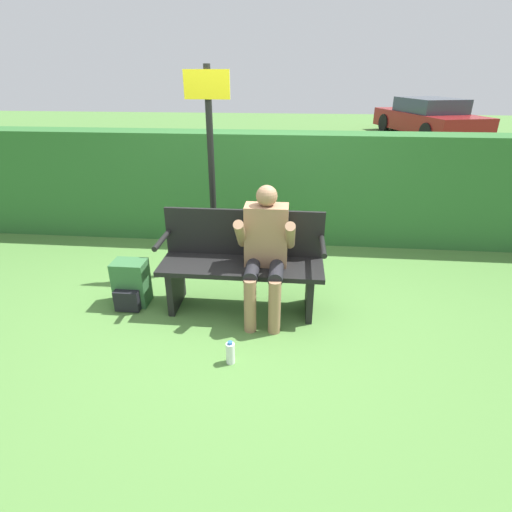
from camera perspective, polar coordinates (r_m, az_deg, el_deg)
ground_plane at (r=4.02m, az=-2.01°, el=-7.41°), size 40.00×40.00×0.00m
hedge_back at (r=5.48m, az=0.46°, el=9.81°), size 12.00×0.48×1.44m
park_bench at (r=3.85m, az=-1.98°, el=-0.83°), size 1.55×0.49×0.95m
person_seated at (r=3.63m, az=1.35°, el=1.27°), size 0.53×0.58×1.24m
backpack at (r=4.17m, az=-17.42°, el=-3.91°), size 0.32×0.31×0.46m
water_bottle at (r=3.30m, az=-3.68°, el=-13.64°), size 0.07×0.07×0.20m
signpost at (r=4.38m, az=-6.47°, el=13.69°), size 0.46×0.09×2.21m
parked_car at (r=16.12m, az=23.37°, el=17.64°), size 3.09×4.93×1.29m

